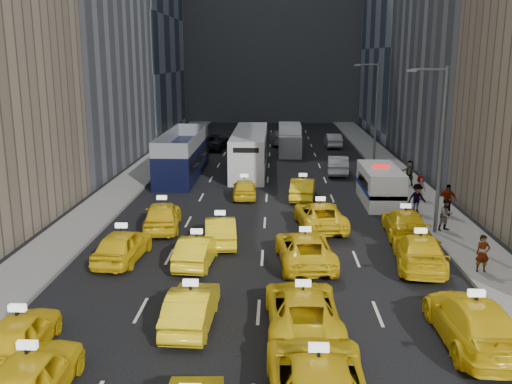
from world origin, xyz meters
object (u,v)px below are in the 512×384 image
taxi_0 (31,378)px  taxi_2 (318,383)px  double_decker (183,155)px  box_truck (290,140)px  nypd_van (380,186)px  city_bus (250,151)px  pedestrian_0 (483,253)px

taxi_0 → taxi_2: size_ratio=0.77×
double_decker → box_truck: size_ratio=1.90×
taxi_0 → nypd_van: 26.68m
double_decker → city_bus: 5.86m
nypd_van → double_decker: bearing=142.6°
taxi_2 → nypd_van: (5.71, 22.97, 0.33)m
pedestrian_0 → city_bus: bearing=115.9°
taxi_0 → pedestrian_0: (15.89, 10.20, 0.21)m
double_decker → city_bus: double_decker is taller
nypd_van → pedestrian_0: size_ratio=3.68×
taxi_2 → nypd_van: 23.67m
taxi_0 → pedestrian_0: bearing=-147.2°
taxi_0 → box_truck: bearing=-100.7°
pedestrian_0 → taxi_0: bearing=-147.1°
nypd_van → taxi_0: bearing=-127.9°
double_decker → nypd_van: bearing=-26.4°
nypd_van → box_truck: 20.23m
nypd_van → pedestrian_0: nypd_van is taller
taxi_0 → nypd_van: bearing=-120.6°
taxi_0 → taxi_2: (7.92, -0.05, 0.05)m
double_decker → city_bus: size_ratio=0.93×
taxi_2 → city_bus: 34.02m
nypd_van → city_bus: bearing=122.7°
taxi_0 → box_truck: (8.12, 42.39, 0.64)m
nypd_van → pedestrian_0: 12.93m
taxi_0 → pedestrian_0: size_ratio=2.71×
double_decker → pedestrian_0: bearing=-47.9°
nypd_van → box_truck: size_ratio=0.96×
taxi_2 → box_truck: size_ratio=0.93×
city_bus → pedestrian_0: 26.18m
nypd_van → city_bus: (-9.08, 10.86, 0.51)m
double_decker → box_truck: bearing=55.1°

